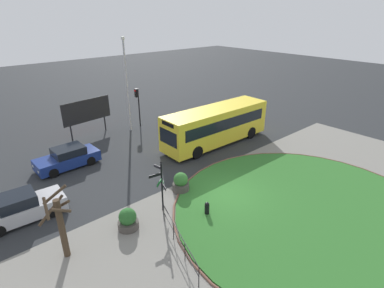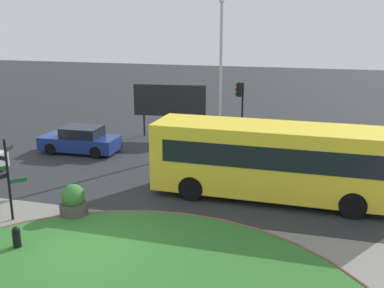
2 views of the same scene
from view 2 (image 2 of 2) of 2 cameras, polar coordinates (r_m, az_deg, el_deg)
The scene contains 10 objects.
ground at distance 15.00m, azimuth -12.87°, elevation -12.94°, with size 120.00×120.00×0.00m, color #282B2D.
sidewalk_paving at distance 13.87m, azimuth -15.93°, elevation -15.61°, with size 32.00×8.97×0.02m, color gray.
signpost_directional at distance 17.36m, azimuth -22.22°, elevation -3.61°, with size 1.15×1.16×3.03m.
bollard_foreground at distance 15.55m, azimuth -21.12°, elevation -10.92°, with size 0.26×0.26×0.79m.
bus_yellow at distance 18.41m, azimuth 10.09°, elevation -1.96°, with size 9.64×2.68×3.00m.
car_far_lane at distance 25.48m, azimuth -13.79°, elevation 0.43°, with size 4.27×1.93×1.44m.
traffic_light_near at distance 25.80m, azimuth 6.04°, elevation 5.53°, with size 0.48×0.32×3.65m.
lamppost_tall at distance 25.54m, azimuth 3.62°, elevation 9.32°, with size 0.32×0.32×8.16m.
billboard_left at distance 27.86m, azimuth -2.82°, elevation 5.36°, with size 4.43×0.70×3.24m.
planter_near_signpost at distance 17.33m, azimuth -14.64°, elevation -7.07°, with size 1.02×1.02×1.24m.
Camera 2 is at (6.61, -11.51, 6.98)m, focal length 42.57 mm.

